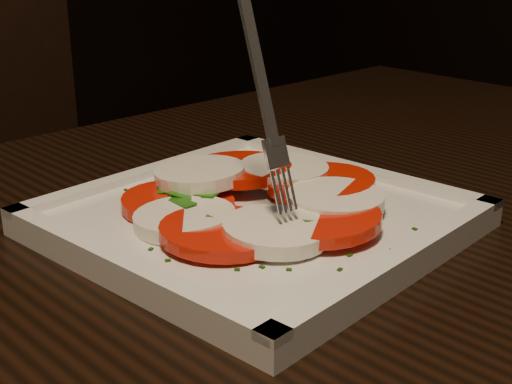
% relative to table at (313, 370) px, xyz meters
% --- Properties ---
extents(table, '(1.27, 0.91, 0.75)m').
position_rel_table_xyz_m(table, '(0.00, 0.00, 0.00)').
color(table, black).
rests_on(table, ground).
extents(plate, '(0.30, 0.30, 0.01)m').
position_rel_table_xyz_m(plate, '(-0.01, 0.05, 0.11)').
color(plate, white).
rests_on(plate, table).
extents(caprese_salad, '(0.20, 0.23, 0.03)m').
position_rel_table_xyz_m(caprese_salad, '(-0.01, 0.05, 0.12)').
color(caprese_salad, red).
rests_on(caprese_salad, plate).
extents(fork, '(0.02, 0.06, 0.15)m').
position_rel_table_xyz_m(fork, '(-0.03, 0.03, 0.21)').
color(fork, white).
rests_on(fork, caprese_salad).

